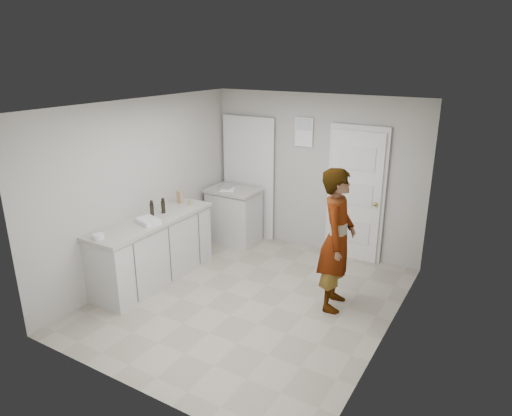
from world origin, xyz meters
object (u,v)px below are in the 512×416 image
Objects in this scene: spice_jar at (191,202)px; egg_bowl at (99,236)px; cake_mix_box at (180,197)px; baking_dish at (148,221)px; person at (337,240)px; oil_cruet_a at (163,206)px; oil_cruet_b at (152,209)px.

spice_jar is 1.61m from egg_bowl.
cake_mix_box is 0.91m from baking_dish.
person is at bearing 17.25° from cake_mix_box.
oil_cruet_a reaches higher than spice_jar.
person is 7.99× the size of oil_cruet_a.
cake_mix_box is at bearing 102.17° from baking_dish.
oil_cruet_b is at bearing -98.95° from spice_jar.
spice_jar is at bearing 81.05° from oil_cruet_b.
oil_cruet_b reaches higher than baking_dish.
oil_cruet_a is 0.91× the size of oil_cruet_b.
oil_cruet_b is at bearing 92.58° from person.
spice_jar is 0.33× the size of oil_cruet_b.
oil_cruet_a is 0.60× the size of baking_dish.
person is at bearing 30.77° from egg_bowl.
oil_cruet_b is at bearing -63.11° from cake_mix_box.
baking_dish is at bearing -77.12° from oil_cruet_a.
baking_dish is at bearing -58.15° from cake_mix_box.
oil_cruet_b is (-0.11, -0.70, 0.08)m from spice_jar.
spice_jar is 0.22× the size of baking_dish.
spice_jar is 0.71m from oil_cruet_b.
egg_bowl is at bearing -95.34° from spice_jar.
oil_cruet_b reaches higher than oil_cruet_a.
cake_mix_box is 0.49m from oil_cruet_a.
oil_cruet_a is at bearing -58.75° from cake_mix_box.
egg_bowl is at bearing -92.53° from oil_cruet_a.
oil_cruet_b is (-2.46, -0.59, 0.14)m from person.
baking_dish is at bearing -61.49° from oil_cruet_b.
egg_bowl is (-0.05, -1.12, -0.08)m from oil_cruet_a.
baking_dish is 0.72m from egg_bowl.
oil_cruet_a is 1.12m from egg_bowl.
baking_dish is at bearing -90.49° from spice_jar.
egg_bowl is (0.05, -1.59, -0.06)m from cake_mix_box.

